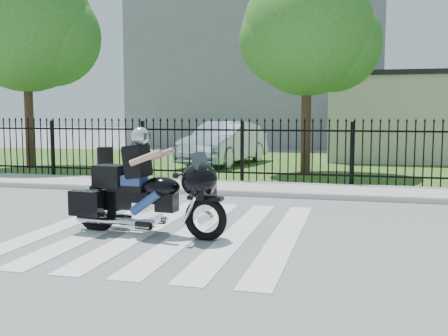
# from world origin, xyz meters

# --- Properties ---
(ground) EXTENTS (120.00, 120.00, 0.00)m
(ground) POSITION_xyz_m (0.00, 0.00, 0.00)
(ground) COLOR slate
(ground) RESTS_ON ground
(crosswalk) EXTENTS (5.00, 5.50, 0.01)m
(crosswalk) POSITION_xyz_m (0.00, 0.00, 0.01)
(crosswalk) COLOR silver
(crosswalk) RESTS_ON ground
(sidewalk) EXTENTS (40.00, 2.00, 0.12)m
(sidewalk) POSITION_xyz_m (0.00, 5.00, 0.06)
(sidewalk) COLOR #ADAAA3
(sidewalk) RESTS_ON ground
(curb) EXTENTS (40.00, 0.12, 0.12)m
(curb) POSITION_xyz_m (0.00, 4.00, 0.06)
(curb) COLOR #ADAAA3
(curb) RESTS_ON ground
(grass_strip) EXTENTS (40.00, 12.00, 0.02)m
(grass_strip) POSITION_xyz_m (0.00, 12.00, 0.01)
(grass_strip) COLOR #31531C
(grass_strip) RESTS_ON ground
(iron_fence) EXTENTS (26.00, 0.04, 1.80)m
(iron_fence) POSITION_xyz_m (0.00, 6.00, 0.90)
(iron_fence) COLOR black
(iron_fence) RESTS_ON ground
(tree_left) EXTENTS (4.80, 4.80, 7.58)m
(tree_left) POSITION_xyz_m (-8.50, 8.50, 5.17)
(tree_left) COLOR #382316
(tree_left) RESTS_ON ground
(tree_mid) EXTENTS (4.20, 4.20, 6.78)m
(tree_mid) POSITION_xyz_m (1.50, 9.00, 4.67)
(tree_mid) COLOR #382316
(tree_mid) RESTS_ON ground
(building_tall) EXTENTS (15.00, 10.00, 12.00)m
(building_tall) POSITION_xyz_m (-3.00, 26.00, 6.00)
(building_tall) COLOR gray
(building_tall) RESTS_ON ground
(motorcycle_rider) EXTENTS (2.78, 1.04, 1.84)m
(motorcycle_rider) POSITION_xyz_m (-0.30, -0.37, 0.75)
(motorcycle_rider) COLOR black
(motorcycle_rider) RESTS_ON ground
(parked_car) EXTENTS (2.69, 5.32, 1.67)m
(parked_car) POSITION_xyz_m (-1.87, 11.46, 0.86)
(parked_car) COLOR #ADC2DA
(parked_car) RESTS_ON grass_strip
(litter_bin) EXTENTS (0.55, 0.55, 0.95)m
(litter_bin) POSITION_xyz_m (-3.78, 5.09, 0.59)
(litter_bin) COLOR black
(litter_bin) RESTS_ON sidewalk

